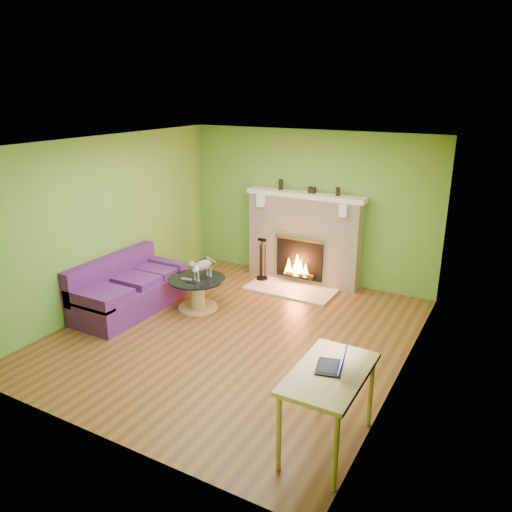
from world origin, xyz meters
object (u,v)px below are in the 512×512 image
Objects in this scene: sofa at (128,290)px; cat at (203,268)px; coffee_table at (197,291)px; desk at (329,381)px.

cat is at bearing 30.68° from sofa.
desk is (2.90, -1.99, 0.43)m from coffee_table.
coffee_table is 0.80× the size of desk.
desk is 3.48m from cat.
sofa is 1.66× the size of desk.
cat reaches higher than coffee_table.
cat is (-2.82, 2.04, -0.05)m from desk.
sofa is 1.21m from cat.
sofa is 2.08× the size of coffee_table.
cat is at bearing 32.01° from coffee_table.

